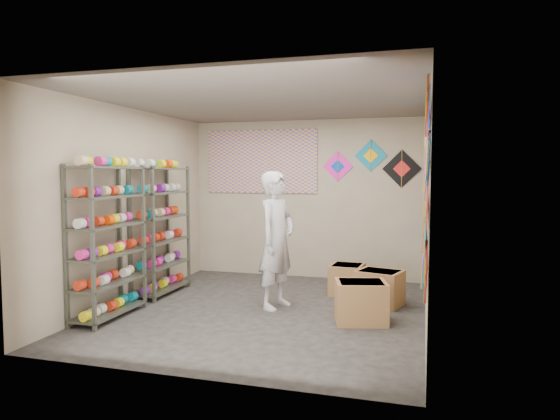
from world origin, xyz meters
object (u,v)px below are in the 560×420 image
(shelf_rack_front, at_px, (108,242))
(carton_b, at_px, (379,288))
(shelf_rack_back, at_px, (161,230))
(shopkeeper, at_px, (277,240))
(carton_a, at_px, (361,302))
(carton_c, at_px, (347,279))

(shelf_rack_front, xyz_separation_m, carton_b, (3.18, 1.53, -0.71))
(shelf_rack_front, height_order, shelf_rack_back, same)
(shelf_rack_back, height_order, shopkeeper, shelf_rack_back)
(carton_a, height_order, carton_c, carton_a)
(shopkeeper, bearing_deg, carton_b, -53.27)
(shelf_rack_front, xyz_separation_m, carton_c, (2.66, 2.02, -0.73))
(shelf_rack_back, relative_size, carton_c, 3.73)
(carton_c, bearing_deg, shopkeeper, -125.19)
(shopkeeper, distance_m, carton_b, 1.55)
(shelf_rack_back, relative_size, shopkeeper, 1.05)
(shelf_rack_front, height_order, carton_a, shelf_rack_front)
(shelf_rack_back, xyz_separation_m, carton_c, (2.66, 0.72, -0.73))
(shelf_rack_front, relative_size, carton_b, 3.28)
(shelf_rack_back, relative_size, carton_a, 3.19)
(shopkeeper, xyz_separation_m, carton_c, (0.79, 0.99, -0.69))
(carton_b, bearing_deg, shelf_rack_back, -159.35)
(shelf_rack_back, bearing_deg, shopkeeper, -8.27)
(shelf_rack_front, xyz_separation_m, shopkeeper, (1.87, 1.03, -0.04))
(carton_b, bearing_deg, shopkeeper, -142.53)
(shelf_rack_back, xyz_separation_m, shopkeeper, (1.87, -0.27, -0.04))
(shelf_rack_front, height_order, carton_b, shelf_rack_front)
(shelf_rack_front, distance_m, carton_b, 3.60)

